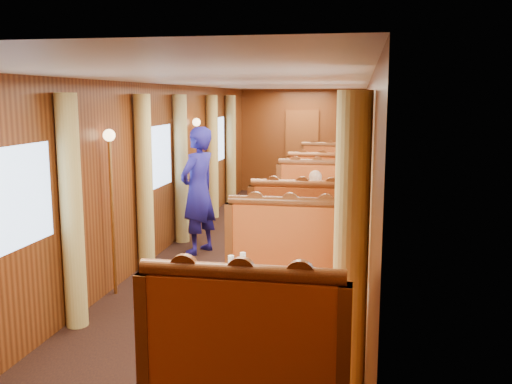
% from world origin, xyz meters
% --- Properties ---
extents(floor, '(3.00, 12.00, 0.01)m').
position_xyz_m(floor, '(0.00, 0.00, 0.00)').
color(floor, black).
rests_on(floor, ground).
extents(ceiling, '(3.00, 12.00, 0.01)m').
position_xyz_m(ceiling, '(0.00, 0.00, 2.50)').
color(ceiling, silver).
rests_on(ceiling, wall_left).
extents(wall_far, '(3.00, 0.01, 2.50)m').
position_xyz_m(wall_far, '(0.00, 6.00, 1.25)').
color(wall_far, brown).
rests_on(wall_far, floor).
extents(wall_left, '(0.01, 12.00, 2.50)m').
position_xyz_m(wall_left, '(-1.50, 0.00, 1.25)').
color(wall_left, brown).
rests_on(wall_left, floor).
extents(wall_right, '(0.01, 12.00, 2.50)m').
position_xyz_m(wall_right, '(1.50, 0.00, 1.25)').
color(wall_right, brown).
rests_on(wall_right, floor).
extents(doorway_far, '(0.80, 0.04, 2.00)m').
position_xyz_m(doorway_far, '(0.00, 5.97, 1.00)').
color(doorway_far, brown).
rests_on(doorway_far, floor).
extents(table_near, '(1.05, 0.72, 0.75)m').
position_xyz_m(table_near, '(0.75, -3.50, 0.38)').
color(table_near, white).
rests_on(table_near, floor).
extents(banquette_near_aft, '(1.30, 0.55, 1.34)m').
position_xyz_m(banquette_near_aft, '(0.75, -2.49, 0.42)').
color(banquette_near_aft, '#A62B12').
rests_on(banquette_near_aft, floor).
extents(table_mid, '(1.05, 0.72, 0.75)m').
position_xyz_m(table_mid, '(0.75, 0.00, 0.38)').
color(table_mid, white).
rests_on(table_mid, floor).
extents(banquette_mid_fwd, '(1.30, 0.55, 1.34)m').
position_xyz_m(banquette_mid_fwd, '(0.75, -1.01, 0.42)').
color(banquette_mid_fwd, '#A62B12').
rests_on(banquette_mid_fwd, floor).
extents(banquette_mid_aft, '(1.30, 0.55, 1.34)m').
position_xyz_m(banquette_mid_aft, '(0.75, 1.01, 0.42)').
color(banquette_mid_aft, '#A62B12').
rests_on(banquette_mid_aft, floor).
extents(table_far, '(1.05, 0.72, 0.75)m').
position_xyz_m(table_far, '(0.75, 3.50, 0.38)').
color(table_far, white).
rests_on(table_far, floor).
extents(banquette_far_fwd, '(1.30, 0.55, 1.34)m').
position_xyz_m(banquette_far_fwd, '(0.75, 2.49, 0.42)').
color(banquette_far_fwd, '#A62B12').
rests_on(banquette_far_fwd, floor).
extents(banquette_far_aft, '(1.30, 0.55, 1.34)m').
position_xyz_m(banquette_far_aft, '(0.75, 4.51, 0.42)').
color(banquette_far_aft, '#A62B12').
rests_on(banquette_far_aft, floor).
extents(tea_tray, '(0.40, 0.35, 0.01)m').
position_xyz_m(tea_tray, '(0.67, -3.55, 0.76)').
color(tea_tray, silver).
rests_on(tea_tray, table_near).
extents(teapot_left, '(0.19, 0.16, 0.14)m').
position_xyz_m(teapot_left, '(0.59, -3.61, 0.82)').
color(teapot_left, silver).
rests_on(teapot_left, tea_tray).
extents(teapot_right, '(0.19, 0.16, 0.14)m').
position_xyz_m(teapot_right, '(0.74, -3.58, 0.82)').
color(teapot_right, silver).
rests_on(teapot_right, tea_tray).
extents(teapot_back, '(0.18, 0.16, 0.12)m').
position_xyz_m(teapot_back, '(0.69, -3.41, 0.81)').
color(teapot_back, silver).
rests_on(teapot_back, tea_tray).
extents(fruit_plate, '(0.24, 0.24, 0.05)m').
position_xyz_m(fruit_plate, '(1.03, -3.64, 0.77)').
color(fruit_plate, white).
rests_on(fruit_plate, table_near).
extents(cup_inboard, '(0.08, 0.08, 0.26)m').
position_xyz_m(cup_inboard, '(0.39, -3.39, 0.86)').
color(cup_inboard, white).
rests_on(cup_inboard, table_near).
extents(cup_outboard, '(0.08, 0.08, 0.26)m').
position_xyz_m(cup_outboard, '(0.47, -3.28, 0.86)').
color(cup_outboard, white).
rests_on(cup_outboard, table_near).
extents(rose_vase_mid, '(0.06, 0.06, 0.36)m').
position_xyz_m(rose_vase_mid, '(0.76, 0.02, 0.93)').
color(rose_vase_mid, silver).
rests_on(rose_vase_mid, table_mid).
extents(rose_vase_far, '(0.06, 0.06, 0.36)m').
position_xyz_m(rose_vase_far, '(0.73, 3.53, 0.93)').
color(rose_vase_far, silver).
rests_on(rose_vase_far, table_far).
extents(window_left_near, '(0.01, 1.20, 0.90)m').
position_xyz_m(window_left_near, '(-1.49, -3.50, 1.45)').
color(window_left_near, '#8EADD6').
rests_on(window_left_near, wall_left).
extents(curtain_left_near_b, '(0.22, 0.22, 2.35)m').
position_xyz_m(curtain_left_near_b, '(-1.38, -2.72, 1.18)').
color(curtain_left_near_b, tan).
rests_on(curtain_left_near_b, floor).
extents(window_right_near, '(0.01, 1.20, 0.90)m').
position_xyz_m(window_right_near, '(1.49, -3.50, 1.45)').
color(window_right_near, '#8EADD6').
rests_on(window_right_near, wall_right).
extents(curtain_right_near_a, '(0.22, 0.22, 2.35)m').
position_xyz_m(curtain_right_near_a, '(1.38, -4.28, 1.18)').
color(curtain_right_near_a, tan).
rests_on(curtain_right_near_a, floor).
extents(curtain_right_near_b, '(0.22, 0.22, 2.35)m').
position_xyz_m(curtain_right_near_b, '(1.38, -2.72, 1.18)').
color(curtain_right_near_b, tan).
rests_on(curtain_right_near_b, floor).
extents(window_left_mid, '(0.01, 1.20, 0.90)m').
position_xyz_m(window_left_mid, '(-1.49, 0.00, 1.45)').
color(window_left_mid, '#8EADD6').
rests_on(window_left_mid, wall_left).
extents(curtain_left_mid_a, '(0.22, 0.22, 2.35)m').
position_xyz_m(curtain_left_mid_a, '(-1.38, -0.78, 1.18)').
color(curtain_left_mid_a, tan).
rests_on(curtain_left_mid_a, floor).
extents(curtain_left_mid_b, '(0.22, 0.22, 2.35)m').
position_xyz_m(curtain_left_mid_b, '(-1.38, 0.78, 1.18)').
color(curtain_left_mid_b, tan).
rests_on(curtain_left_mid_b, floor).
extents(window_right_mid, '(0.01, 1.20, 0.90)m').
position_xyz_m(window_right_mid, '(1.49, 0.00, 1.45)').
color(window_right_mid, '#8EADD6').
rests_on(window_right_mid, wall_right).
extents(curtain_right_mid_a, '(0.22, 0.22, 2.35)m').
position_xyz_m(curtain_right_mid_a, '(1.38, -0.78, 1.18)').
color(curtain_right_mid_a, tan).
rests_on(curtain_right_mid_a, floor).
extents(curtain_right_mid_b, '(0.22, 0.22, 2.35)m').
position_xyz_m(curtain_right_mid_b, '(1.38, 0.78, 1.18)').
color(curtain_right_mid_b, tan).
rests_on(curtain_right_mid_b, floor).
extents(window_left_far, '(0.01, 1.20, 0.90)m').
position_xyz_m(window_left_far, '(-1.49, 3.50, 1.45)').
color(window_left_far, '#8EADD6').
rests_on(window_left_far, wall_left).
extents(curtain_left_far_a, '(0.22, 0.22, 2.35)m').
position_xyz_m(curtain_left_far_a, '(-1.38, 2.72, 1.18)').
color(curtain_left_far_a, tan).
rests_on(curtain_left_far_a, floor).
extents(curtain_left_far_b, '(0.22, 0.22, 2.35)m').
position_xyz_m(curtain_left_far_b, '(-1.38, 4.28, 1.18)').
color(curtain_left_far_b, tan).
rests_on(curtain_left_far_b, floor).
extents(window_right_far, '(0.01, 1.20, 0.90)m').
position_xyz_m(window_right_far, '(1.49, 3.50, 1.45)').
color(window_right_far, '#8EADD6').
rests_on(window_right_far, wall_right).
extents(curtain_right_far_a, '(0.22, 0.22, 2.35)m').
position_xyz_m(curtain_right_far_a, '(1.38, 2.72, 1.18)').
color(curtain_right_far_a, tan).
rests_on(curtain_right_far_a, floor).
extents(curtain_right_far_b, '(0.22, 0.22, 2.35)m').
position_xyz_m(curtain_right_far_b, '(1.38, 4.28, 1.18)').
color(curtain_right_far_b, tan).
rests_on(curtain_right_far_b, floor).
extents(sconce_left_fore, '(0.14, 0.14, 1.95)m').
position_xyz_m(sconce_left_fore, '(-1.40, -1.75, 1.38)').
color(sconce_left_fore, '#BF8C3F').
rests_on(sconce_left_fore, floor).
extents(sconce_right_fore, '(0.14, 0.14, 1.95)m').
position_xyz_m(sconce_right_fore, '(1.40, -1.75, 1.38)').
color(sconce_right_fore, '#BF8C3F').
rests_on(sconce_right_fore, floor).
extents(sconce_left_aft, '(0.14, 0.14, 1.95)m').
position_xyz_m(sconce_left_aft, '(-1.40, 1.75, 1.38)').
color(sconce_left_aft, '#BF8C3F').
rests_on(sconce_left_aft, floor).
extents(sconce_right_aft, '(0.14, 0.14, 1.95)m').
position_xyz_m(sconce_right_aft, '(1.40, 1.75, 1.38)').
color(sconce_right_aft, '#BF8C3F').
rests_on(sconce_right_aft, floor).
extents(steward, '(0.68, 0.81, 1.89)m').
position_xyz_m(steward, '(-0.93, 0.19, 0.94)').
color(steward, navy).
rests_on(steward, floor).
extents(passenger, '(0.40, 0.44, 0.76)m').
position_xyz_m(passenger, '(0.75, 0.75, 0.74)').
color(passenger, beige).
rests_on(passenger, banquette_mid_aft).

